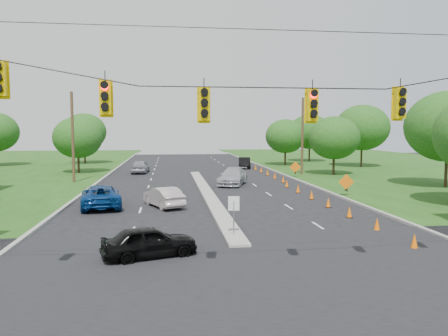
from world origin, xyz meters
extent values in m
plane|color=black|center=(0.00, 0.00, 0.00)|extent=(160.00, 160.00, 0.00)
cube|color=black|center=(0.00, 0.00, 0.00)|extent=(160.00, 14.00, 0.02)
cube|color=gray|center=(-10.10, 30.00, 0.00)|extent=(0.25, 110.00, 0.16)
cube|color=gray|center=(10.10, 30.00, 0.00)|extent=(0.25, 110.00, 0.16)
cube|color=gray|center=(0.00, 21.00, 0.00)|extent=(1.00, 34.00, 0.18)
cylinder|color=gray|center=(0.00, 6.00, 0.90)|extent=(0.06, 0.06, 1.80)
cube|color=white|center=(0.00, 6.00, 1.70)|extent=(0.55, 0.04, 0.70)
cylinder|color=black|center=(0.00, -1.00, 7.00)|extent=(24.00, 0.04, 0.04)
cube|color=#ECC400|center=(-8.00, -1.00, 6.75)|extent=(0.34, 0.24, 1.00)
cube|color=#ECC400|center=(-5.00, -1.00, 6.22)|extent=(0.34, 0.24, 1.00)
cube|color=#ECC400|center=(-2.00, -1.00, 6.05)|extent=(0.34, 0.24, 1.00)
cube|color=#ECC400|center=(1.50, -1.00, 6.05)|extent=(0.34, 0.24, 1.00)
cube|color=#ECC400|center=(4.50, -1.00, 6.14)|extent=(0.34, 0.24, 1.00)
cylinder|color=#422D1C|center=(-12.50, 30.00, 4.50)|extent=(0.28, 0.28, 9.00)
cylinder|color=#422D1C|center=(12.50, 35.00, 4.50)|extent=(0.28, 0.28, 9.00)
cone|color=#FD6603|center=(7.64, 3.00, 0.35)|extent=(0.32, 0.32, 0.70)
cone|color=#FD6603|center=(7.64, 6.50, 0.35)|extent=(0.32, 0.32, 0.70)
cone|color=#FD6603|center=(7.64, 10.00, 0.35)|extent=(0.32, 0.32, 0.70)
cone|color=#FD6603|center=(7.64, 13.50, 0.35)|extent=(0.32, 0.32, 0.70)
cone|color=#FD6603|center=(7.64, 17.00, 0.35)|extent=(0.32, 0.32, 0.70)
cone|color=#FD6603|center=(7.64, 20.50, 0.35)|extent=(0.32, 0.32, 0.70)
cone|color=#FD6603|center=(7.64, 24.00, 0.35)|extent=(0.32, 0.32, 0.70)
cone|color=#FD6603|center=(8.24, 27.50, 0.35)|extent=(0.32, 0.32, 0.70)
cone|color=#FD6603|center=(8.24, 31.00, 0.35)|extent=(0.32, 0.32, 0.70)
cone|color=#FD6603|center=(8.24, 34.50, 0.35)|extent=(0.32, 0.32, 0.70)
cone|color=#FD6603|center=(8.24, 38.00, 0.35)|extent=(0.32, 0.32, 0.70)
cone|color=#FD6603|center=(8.24, 41.50, 0.35)|extent=(0.32, 0.32, 0.70)
cube|color=black|center=(10.80, 18.00, 0.55)|extent=(0.06, 0.58, 0.26)
cube|color=black|center=(10.80, 18.00, 0.55)|extent=(0.06, 0.58, 0.26)
cube|color=orange|center=(10.80, 18.00, 1.15)|extent=(1.27, 0.05, 1.27)
cube|color=black|center=(10.80, 32.00, 0.55)|extent=(0.06, 0.58, 0.26)
cube|color=black|center=(10.80, 32.00, 0.55)|extent=(0.06, 0.58, 0.26)
cube|color=orange|center=(10.80, 32.00, 1.15)|extent=(1.27, 0.05, 1.27)
cylinder|color=black|center=(-14.00, 40.00, 1.26)|extent=(0.28, 0.28, 2.52)
ellipsoid|color=#194C14|center=(-14.00, 40.00, 4.34)|extent=(5.88, 5.88, 5.04)
cylinder|color=black|center=(-16.00, 55.00, 1.44)|extent=(0.28, 0.28, 2.88)
ellipsoid|color=#194C14|center=(-16.00, 55.00, 4.96)|extent=(6.72, 6.72, 5.76)
cylinder|color=black|center=(22.00, 22.00, 1.62)|extent=(0.28, 0.28, 3.24)
ellipsoid|color=#194C14|center=(22.00, 22.00, 5.58)|extent=(7.56, 7.56, 6.48)
cylinder|color=black|center=(16.00, 34.00, 1.26)|extent=(0.28, 0.28, 2.52)
ellipsoid|color=#194C14|center=(16.00, 34.00, 4.34)|extent=(5.88, 5.88, 5.04)
cylinder|color=black|center=(24.00, 44.00, 1.62)|extent=(0.28, 0.28, 3.24)
ellipsoid|color=#194C14|center=(24.00, 44.00, 5.58)|extent=(7.56, 7.56, 6.48)
cylinder|color=black|center=(20.00, 55.00, 1.44)|extent=(0.28, 0.28, 2.88)
ellipsoid|color=#194C14|center=(20.00, 55.00, 4.96)|extent=(6.72, 6.72, 5.76)
cylinder|color=black|center=(14.00, 48.00, 1.26)|extent=(0.28, 0.28, 2.52)
ellipsoid|color=#194C14|center=(14.00, 48.00, 4.34)|extent=(5.88, 5.88, 5.04)
imported|color=black|center=(-3.94, 3.16, 0.67)|extent=(4.20, 2.66, 1.33)
imported|color=#B5A7A3|center=(-3.48, 15.11, 0.69)|extent=(3.00, 4.42, 1.38)
imported|color=navy|center=(-7.73, 15.51, 0.77)|extent=(3.40, 5.85, 1.53)
imported|color=#A4A5AC|center=(2.97, 26.40, 0.79)|extent=(3.92, 5.87, 1.58)
imported|color=gray|center=(-6.56, 39.22, 0.79)|extent=(2.25, 4.80, 1.59)
imported|color=black|center=(7.27, 44.51, 0.74)|extent=(2.20, 4.68, 1.48)
camera|label=1|loc=(-3.12, -14.72, 5.26)|focal=35.00mm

